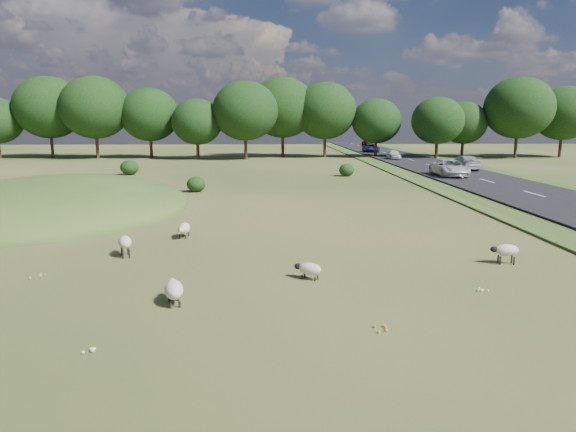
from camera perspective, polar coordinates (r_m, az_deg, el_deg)
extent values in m
plane|color=#2B4917|center=(39.83, -3.75, 2.78)|extent=(160.00, 160.00, 0.00)
ellipsoid|color=#33561E|center=(34.49, -24.48, 0.64)|extent=(16.00, 20.00, 4.00)
cube|color=black|center=(53.19, 18.71, 4.34)|extent=(8.00, 150.00, 0.25)
cylinder|color=black|center=(83.13, -24.75, 7.34)|extent=(0.44, 0.44, 4.21)
ellipsoid|color=black|center=(83.08, -25.03, 10.88)|extent=(9.83, 9.83, 8.84)
cylinder|color=black|center=(78.98, -20.45, 7.52)|extent=(0.44, 0.44, 4.18)
ellipsoid|color=black|center=(78.93, -20.69, 11.22)|extent=(9.75, 9.75, 8.78)
cylinder|color=black|center=(77.67, -14.97, 7.57)|extent=(0.44, 0.44, 3.61)
ellipsoid|color=black|center=(77.59, -15.13, 10.81)|extent=(8.41, 8.41, 7.57)
cylinder|color=black|center=(73.65, -9.99, 7.39)|extent=(0.44, 0.44, 3.02)
ellipsoid|color=black|center=(73.55, -10.08, 10.26)|extent=(7.04, 7.04, 6.34)
cylinder|color=black|center=(72.58, -4.72, 7.81)|extent=(0.44, 0.44, 3.90)
ellipsoid|color=black|center=(72.51, -4.78, 11.57)|extent=(9.09, 9.09, 8.18)
cylinder|color=black|center=(77.45, -0.58, 8.14)|extent=(0.44, 0.44, 4.22)
ellipsoid|color=black|center=(77.40, -0.59, 11.96)|extent=(9.85, 9.85, 8.86)
cylinder|color=black|center=(76.92, 4.11, 7.99)|extent=(0.44, 0.44, 3.94)
ellipsoid|color=black|center=(76.86, 4.15, 11.59)|extent=(9.20, 9.20, 8.28)
cylinder|color=black|center=(77.18, 9.71, 7.56)|extent=(0.44, 0.44, 3.09)
ellipsoid|color=black|center=(77.08, 9.80, 10.36)|extent=(7.20, 7.20, 6.48)
cylinder|color=black|center=(75.79, 16.16, 7.26)|extent=(0.44, 0.44, 3.12)
ellipsoid|color=black|center=(75.70, 16.31, 10.14)|extent=(7.29, 7.29, 6.56)
cylinder|color=black|center=(81.08, 18.79, 7.24)|extent=(0.44, 0.44, 2.93)
ellipsoid|color=black|center=(80.99, 18.94, 9.76)|extent=(6.84, 6.84, 6.16)
cylinder|color=black|center=(81.71, 24.00, 7.34)|extent=(0.44, 0.44, 4.16)
ellipsoid|color=black|center=(81.66, 24.27, 10.90)|extent=(9.71, 9.71, 8.74)
cylinder|color=black|center=(87.03, 28.01, 7.02)|extent=(0.44, 0.44, 3.74)
ellipsoid|color=black|center=(86.97, 28.27, 10.02)|extent=(8.72, 8.72, 7.84)
ellipsoid|color=black|center=(39.86, -10.18, 3.50)|extent=(1.44, 1.44, 1.18)
ellipsoid|color=black|center=(50.76, 6.53, 5.11)|extent=(1.50, 1.50, 1.23)
ellipsoid|color=black|center=(54.14, -17.20, 5.18)|extent=(1.83, 1.83, 1.50)
ellipsoid|color=beige|center=(21.15, 23.14, -3.50)|extent=(0.91, 0.53, 0.45)
ellipsoid|color=black|center=(20.97, 21.93, -3.44)|extent=(0.30, 0.23, 0.23)
cylinder|color=black|center=(21.05, 22.51, -4.61)|extent=(0.06, 0.06, 0.32)
cylinder|color=black|center=(21.25, 22.31, -4.45)|extent=(0.06, 0.06, 0.32)
cylinder|color=black|center=(21.23, 23.81, -4.57)|extent=(0.06, 0.06, 0.32)
cylinder|color=black|center=(21.43, 23.60, -4.42)|extent=(0.06, 0.06, 0.32)
ellipsoid|color=beige|center=(24.34, -11.46, -1.34)|extent=(0.61, 1.04, 0.51)
ellipsoid|color=silver|center=(23.82, -11.77, -1.52)|extent=(0.27, 0.34, 0.26)
cylinder|color=black|center=(24.11, -11.31, -2.30)|extent=(0.07, 0.07, 0.19)
cylinder|color=black|center=(24.17, -11.88, -2.29)|extent=(0.07, 0.07, 0.19)
cylinder|color=black|center=(24.66, -10.99, -2.00)|extent=(0.07, 0.07, 0.19)
cylinder|color=black|center=(24.72, -11.55, -1.99)|extent=(0.07, 0.07, 0.19)
ellipsoid|color=beige|center=(15.65, -12.58, -7.99)|extent=(0.79, 1.15, 0.53)
ellipsoid|color=silver|center=(16.17, -12.73, -7.25)|extent=(0.33, 0.39, 0.27)
cylinder|color=black|center=(16.05, -13.07, -8.92)|extent=(0.08, 0.08, 0.20)
cylinder|color=black|center=(16.06, -12.13, -8.86)|extent=(0.08, 0.08, 0.20)
cylinder|color=black|center=(15.48, -12.93, -9.65)|extent=(0.08, 0.08, 0.20)
cylinder|color=black|center=(15.49, -11.96, -9.59)|extent=(0.08, 0.08, 0.20)
ellipsoid|color=beige|center=(21.47, -17.67, -2.80)|extent=(0.81, 1.08, 0.49)
ellipsoid|color=black|center=(21.97, -17.78, -2.41)|extent=(0.33, 0.37, 0.25)
cylinder|color=black|center=(21.84, -17.98, -3.74)|extent=(0.07, 0.07, 0.35)
cylinder|color=black|center=(21.85, -17.35, -3.69)|extent=(0.07, 0.07, 0.35)
cylinder|color=black|center=(21.29, -17.87, -4.09)|extent=(0.07, 0.07, 0.35)
cylinder|color=black|center=(21.31, -17.22, -4.04)|extent=(0.07, 0.07, 0.35)
ellipsoid|color=beige|center=(17.67, 2.44, -5.89)|extent=(0.95, 0.81, 0.43)
ellipsoid|color=black|center=(17.86, 1.12, -5.61)|extent=(0.34, 0.32, 0.22)
cylinder|color=black|center=(17.77, 1.57, -6.78)|extent=(0.06, 0.06, 0.16)
cylinder|color=black|center=(17.95, 1.87, -6.60)|extent=(0.06, 0.06, 0.16)
cylinder|color=black|center=(17.56, 3.00, -7.00)|extent=(0.06, 0.06, 0.16)
cylinder|color=black|center=(17.74, 3.30, -6.82)|extent=(0.06, 0.06, 0.16)
imported|color=maroon|center=(109.74, 8.85, 8.11)|extent=(1.93, 4.75, 1.38)
imported|color=white|center=(71.63, 11.65, 6.74)|extent=(1.46, 3.64, 1.24)
imported|color=silver|center=(50.65, 17.52, 5.12)|extent=(2.51, 5.44, 1.51)
imported|color=navy|center=(86.84, 9.20, 7.47)|extent=(2.19, 4.75, 1.32)
imported|color=silver|center=(57.82, 19.01, 5.64)|extent=(2.09, 5.13, 1.49)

